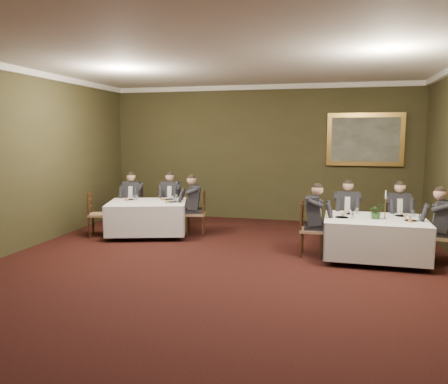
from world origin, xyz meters
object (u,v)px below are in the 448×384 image
at_px(diner_sec_backleft, 133,207).
at_px(centerpiece, 377,211).
at_px(chair_main_endleft, 311,241).
at_px(chair_main_backright, 396,235).
at_px(diner_main_endleft, 312,229).
at_px(chair_main_backleft, 346,232).
at_px(diner_main_endright, 442,236).
at_px(chair_sec_backright, 171,216).
at_px(diner_sec_endright, 195,213).
at_px(table_main, 375,236).
at_px(chair_sec_endleft, 99,224).
at_px(diner_sec_backright, 171,207).
at_px(painting, 365,140).
at_px(chair_sec_endright, 196,223).
at_px(chair_main_endright, 442,249).
at_px(table_second, 148,216).
at_px(diner_main_backright, 397,224).
at_px(chair_sec_backleft, 133,216).
at_px(diner_main_backleft, 347,221).
at_px(candlestick, 385,208).

height_order(diner_sec_backleft, centerpiece, diner_sec_backleft).
bearing_deg(chair_main_endleft, chair_main_backright, 119.01).
relative_size(chair_main_endleft, diner_main_endleft, 0.74).
relative_size(chair_main_backleft, chair_main_backright, 1.00).
height_order(diner_main_endright, chair_sec_backright, diner_main_endright).
bearing_deg(centerpiece, diner_sec_endright, 162.61).
height_order(table_main, chair_sec_endleft, chair_sec_endleft).
bearing_deg(diner_sec_backright, chair_main_backright, 162.14).
bearing_deg(diner_sec_backleft, chair_main_endleft, 155.74).
height_order(diner_sec_backleft, painting, painting).
height_order(chair_sec_endright, chair_sec_endleft, same).
height_order(chair_main_backleft, diner_sec_endright, diner_sec_endright).
bearing_deg(chair_main_endright, diner_sec_backright, 85.18).
height_order(table_second, diner_sec_endright, diner_sec_endright).
distance_m(chair_main_endleft, chair_sec_endright, 2.80).
relative_size(table_second, diner_sec_backright, 1.48).
bearing_deg(chair_sec_backright, chair_main_endleft, 144.74).
xyz_separation_m(diner_main_endleft, painting, (1.10, 3.25, 1.61)).
distance_m(diner_main_backright, chair_sec_endleft, 6.25).
bearing_deg(diner_main_endleft, chair_main_endright, 89.25).
relative_size(diner_main_endleft, centerpiece, 4.57).
distance_m(diner_sec_backright, diner_sec_endright, 1.05).
relative_size(diner_main_endleft, chair_sec_backleft, 1.35).
bearing_deg(chair_sec_backright, diner_main_endleft, 144.82).
height_order(diner_main_backleft, chair_sec_endright, diner_main_backleft).
bearing_deg(diner_main_endright, candlestick, 100.65).
xyz_separation_m(diner_main_backleft, chair_sec_backleft, (-4.94, 0.62, -0.23)).
xyz_separation_m(diner_sec_backright, candlestick, (4.68, -1.75, 0.44)).
height_order(table_second, diner_main_backright, diner_main_backright).
xyz_separation_m(table_main, chair_sec_endleft, (-5.75, 0.51, -0.17)).
relative_size(diner_main_backright, chair_sec_backright, 1.35).
height_order(diner_main_backleft, diner_sec_backright, same).
distance_m(chair_main_backleft, diner_main_backright, 0.97).
relative_size(table_main, diner_sec_backright, 1.33).
distance_m(diner_sec_endright, painting, 4.57).
height_order(table_main, candlestick, candlestick).
bearing_deg(candlestick, chair_sec_endright, 163.99).
xyz_separation_m(diner_main_endright, chair_sec_backleft, (-6.50, 1.54, -0.23)).
distance_m(chair_main_backleft, chair_main_backright, 0.94).
bearing_deg(chair_main_endright, chair_main_backleft, 71.98).
xyz_separation_m(diner_main_backright, chair_sec_endleft, (-6.24, -0.37, -0.23)).
xyz_separation_m(diner_sec_endright, chair_sec_endleft, (-2.05, -0.60, -0.23)).
height_order(chair_sec_endright, centerpiece, centerpiece).
relative_size(chair_main_backright, diner_sec_endright, 0.74).
xyz_separation_m(table_main, table_second, (-4.72, 0.81, -0.00)).
bearing_deg(painting, chair_sec_endright, -149.75).
relative_size(diner_main_backright, diner_sec_endright, 1.00).
bearing_deg(diner_main_endleft, chair_main_backleft, 144.44).
distance_m(diner_sec_backleft, diner_sec_backright, 0.91).
height_order(chair_sec_backleft, centerpiece, centerpiece).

